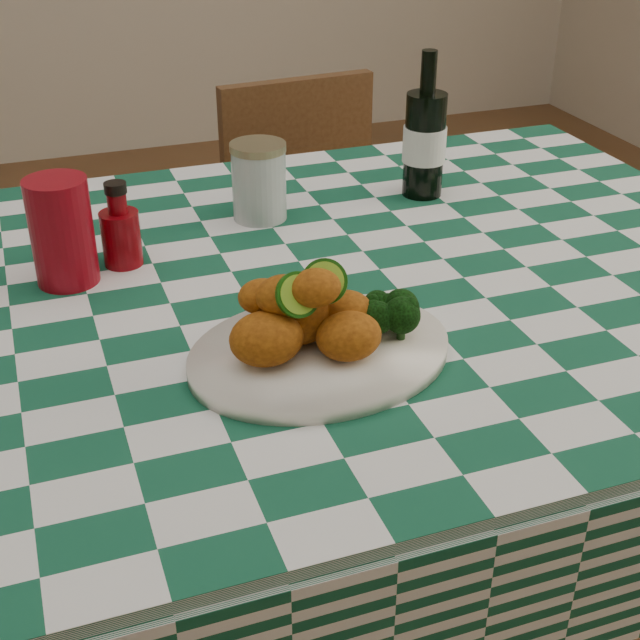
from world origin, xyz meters
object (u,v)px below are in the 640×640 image
object	(u,v)px
dining_table	(254,508)
wooden_chair_right	(327,271)
mason_jar	(259,181)
plate	(320,353)
beer_bottle	(426,125)
red_tumbler	(62,232)
fried_chicken_pile	(313,310)
ketchup_bottle	(120,224)

from	to	relation	value
dining_table	wooden_chair_right	size ratio (longest dim) A/B	2.00
mason_jar	plate	bearing A→B (deg)	-97.01
dining_table	beer_bottle	xyz separation A→B (m)	(0.39, 0.25, 0.52)
red_tumbler	beer_bottle	world-z (taller)	beer_bottle
fried_chicken_pile	ketchup_bottle	world-z (taller)	ketchup_bottle
beer_bottle	plate	bearing A→B (deg)	-127.75
dining_table	ketchup_bottle	size ratio (longest dim) A/B	13.20
ketchup_bottle	wooden_chair_right	distance (m)	0.89
ketchup_bottle	beer_bottle	world-z (taller)	beer_bottle
plate	red_tumbler	distance (m)	0.42
plate	dining_table	bearing A→B (deg)	101.38
red_tumbler	mason_jar	size ratio (longest dim) A/B	1.20
red_tumbler	ketchup_bottle	world-z (taller)	red_tumbler
wooden_chair_right	dining_table	bearing A→B (deg)	-123.09
plate	mason_jar	xyz separation A→B (m)	(0.05, 0.44, 0.05)
dining_table	ketchup_bottle	world-z (taller)	ketchup_bottle
red_tumbler	beer_bottle	xyz separation A→B (m)	(0.61, 0.13, 0.05)
dining_table	red_tumbler	world-z (taller)	red_tumbler
beer_bottle	red_tumbler	bearing A→B (deg)	-167.71
mason_jar	ketchup_bottle	bearing A→B (deg)	-157.70
wooden_chair_right	ketchup_bottle	bearing A→B (deg)	-137.40
mason_jar	dining_table	bearing A→B (deg)	-111.54
red_tumbler	beer_bottle	size ratio (longest dim) A/B	0.62
plate	ketchup_bottle	world-z (taller)	ketchup_bottle
red_tumbler	mason_jar	distance (m)	0.34
beer_bottle	fried_chicken_pile	bearing A→B (deg)	-128.48
fried_chicken_pile	ketchup_bottle	size ratio (longest dim) A/B	1.31
plate	fried_chicken_pile	size ratio (longest dim) A/B	2.00
dining_table	fried_chicken_pile	size ratio (longest dim) A/B	10.09
red_tumbler	ketchup_bottle	distance (m)	0.09
ketchup_bottle	mason_jar	world-z (taller)	same
plate	beer_bottle	xyz separation A→B (m)	(0.35, 0.45, 0.11)
dining_table	plate	world-z (taller)	plate
beer_bottle	wooden_chair_right	distance (m)	0.68
red_tumbler	mason_jar	xyz separation A→B (m)	(0.32, 0.13, -0.01)
plate	beer_bottle	distance (m)	0.58
plate	fried_chicken_pile	bearing A→B (deg)	180.00
red_tumbler	wooden_chair_right	world-z (taller)	red_tumbler
wooden_chair_right	fried_chicken_pile	bearing A→B (deg)	-115.89
dining_table	plate	bearing A→B (deg)	-78.62
dining_table	plate	xyz separation A→B (m)	(0.04, -0.20, 0.40)
dining_table	mason_jar	size ratio (longest dim) A/B	13.17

